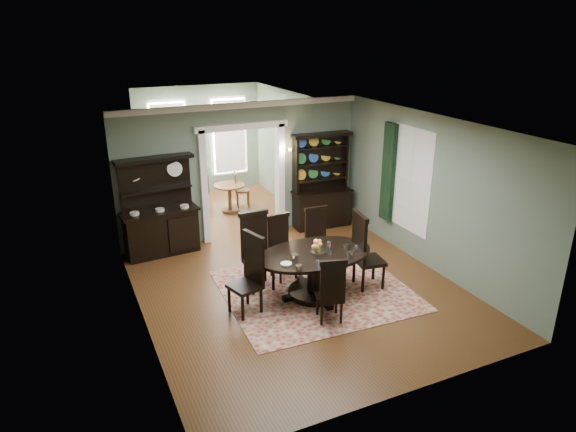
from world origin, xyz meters
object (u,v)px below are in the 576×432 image
welsh_dresser (321,193)px  sideboard (160,221)px  dining_table (315,266)px  parlor_table (230,194)px

welsh_dresser → sideboard: bearing=-177.1°
dining_table → parlor_table: dining_table is taller
parlor_table → dining_table: bearing=-90.4°
dining_table → parlor_table: (0.03, 4.75, -0.11)m
welsh_dresser → parlor_table: (-1.67, 1.81, -0.34)m
sideboard → welsh_dresser: size_ratio=0.93×
parlor_table → sideboard: bearing=-139.4°
dining_table → sideboard: size_ratio=1.02×
sideboard → welsh_dresser: 3.78m
dining_table → sideboard: bearing=124.8°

